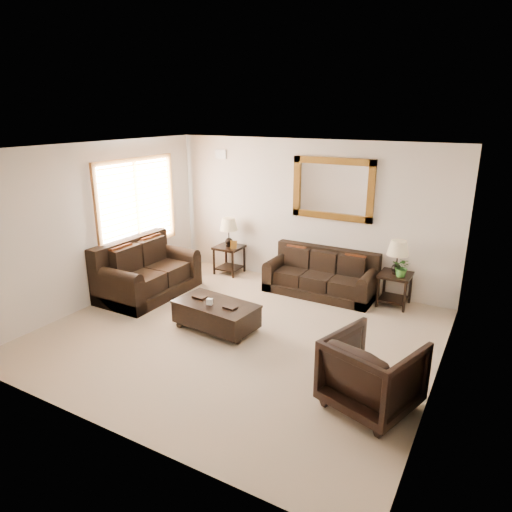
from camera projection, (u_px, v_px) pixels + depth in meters
The scene contains 11 objects.
room at pixel (237, 247), 6.39m from camera, with size 5.51×5.01×2.71m.
window at pixel (137, 204), 8.34m from camera, with size 0.07×1.96×1.66m.
mirror at pixel (333, 189), 8.07m from camera, with size 1.50×0.06×1.10m.
air_vent at pixel (221, 154), 9.03m from camera, with size 0.25×0.02×0.18m, color #999999.
sofa at pixel (321, 278), 8.25m from camera, with size 1.95×0.84×0.80m.
loveseat at pixel (146, 274), 8.18m from camera, with size 1.05×1.77×1.00m.
end_table_left at pixel (229, 238), 9.12m from camera, with size 0.52×0.52×1.15m.
end_table_right at pixel (397, 264), 7.58m from camera, with size 0.52×0.52×1.14m.
coffee_table at pixel (216, 313), 6.87m from camera, with size 1.31×0.80×0.53m.
armchair at pixel (373, 370), 4.99m from camera, with size 0.90×0.84×0.92m, color black.
potted_plant at pixel (402, 269), 7.46m from camera, with size 0.30×0.33×0.26m, color #28561D.
Camera 1 is at (3.23, -5.21, 3.17)m, focal length 32.00 mm.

